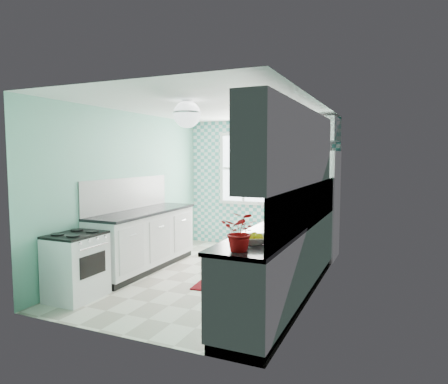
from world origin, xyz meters
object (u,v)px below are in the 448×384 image
at_px(stove, 76,265).
at_px(fruit_bowl, 254,240).
at_px(sink, 300,216).
at_px(microwave, 315,142).
at_px(potted_plant, 241,231).
at_px(fridge, 313,204).
at_px(ceiling_light, 187,114).

bearing_deg(stove, fruit_bowl, -1.94).
relative_size(sink, microwave, 0.95).
relative_size(stove, sink, 1.52).
distance_m(sink, potted_plant, 2.37).
distance_m(fridge, potted_plant, 3.80).
relative_size(fridge, sink, 3.54).
bearing_deg(microwave, fridge, 50.84).
height_order(sink, microwave, microwave).
distance_m(fridge, sink, 1.43).
height_order(fridge, potted_plant, fridge).
xyz_separation_m(fruit_bowl, microwave, (-0.09, 3.44, 1.06)).
height_order(stove, sink, sink).
bearing_deg(stove, potted_plant, -10.21).
height_order(ceiling_light, sink, ceiling_light).
bearing_deg(sink, microwave, 95.09).
distance_m(ceiling_light, fruit_bowl, 1.99).
relative_size(fridge, fruit_bowl, 6.07).
relative_size(sink, potted_plant, 1.47).
bearing_deg(potted_plant, fruit_bowl, 90.00).
bearing_deg(ceiling_light, stove, -148.56).
xyz_separation_m(fridge, sink, (0.09, -1.43, -0.01)).
xyz_separation_m(stove, fruit_bowl, (2.40, -0.12, 0.55)).
distance_m(stove, potted_plant, 2.54).
distance_m(ceiling_light, fridge, 3.14).
bearing_deg(stove, fridge, 56.13).
bearing_deg(stove, microwave, 56.13).
height_order(potted_plant, microwave, microwave).
height_order(sink, potted_plant, sink).
xyz_separation_m(sink, potted_plant, (-0.00, -2.37, 0.19)).
height_order(ceiling_light, fruit_bowl, ceiling_light).
height_order(fridge, sink, fridge).
height_order(stove, potted_plant, potted_plant).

